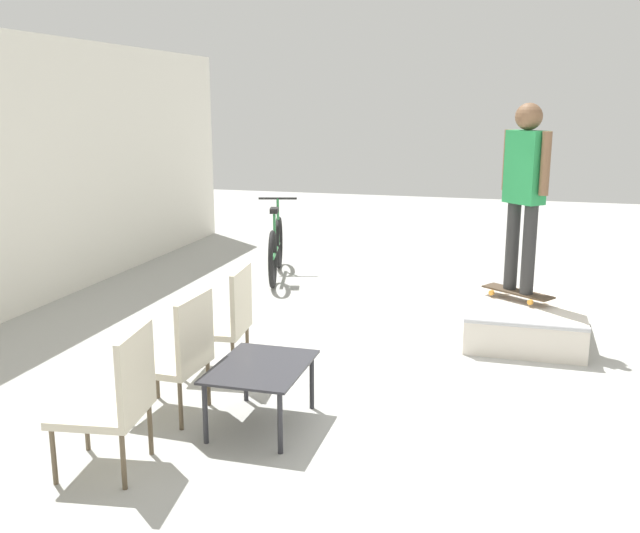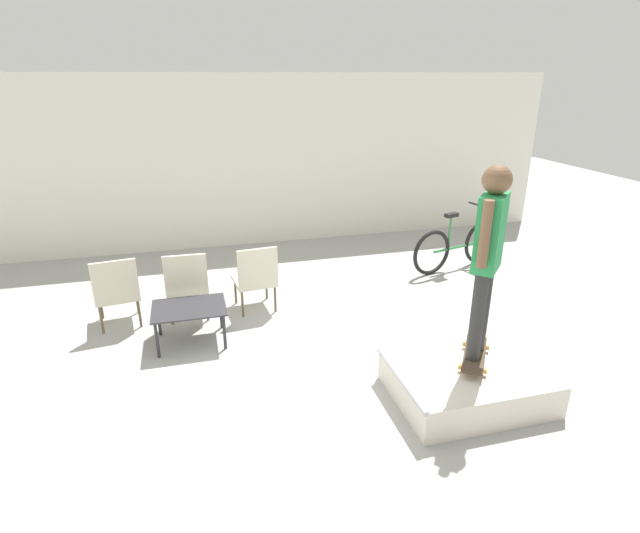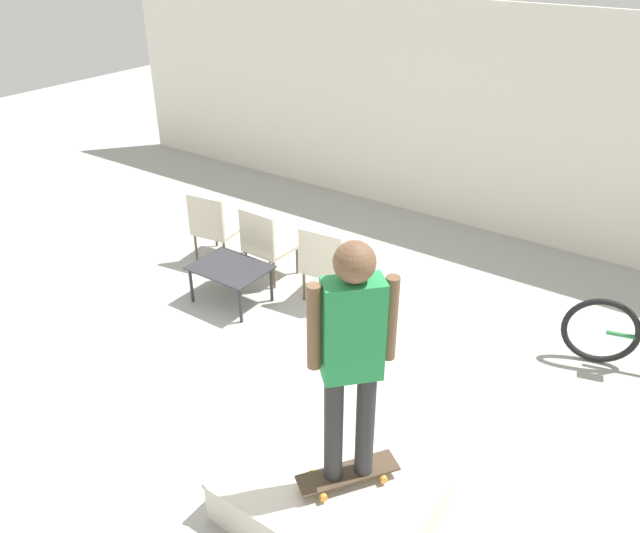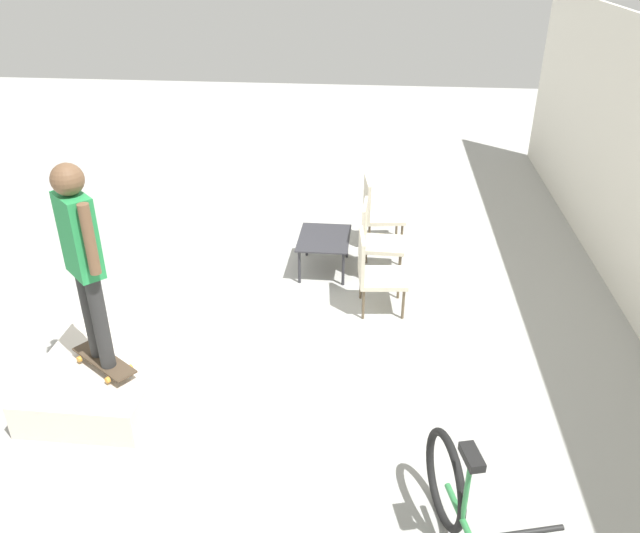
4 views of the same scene
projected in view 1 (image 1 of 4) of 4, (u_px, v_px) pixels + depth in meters
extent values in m
plane|color=#A8A8A3|center=(417.00, 387.00, 5.81)|extent=(24.00, 24.00, 0.00)
cube|color=silver|center=(525.00, 320.00, 7.03)|extent=(1.42, 1.09, 0.33)
cylinder|color=#B7B7BC|center=(526.00, 325.00, 6.32)|extent=(0.05, 1.09, 0.05)
cube|color=#473828|center=(518.00, 292.00, 7.09)|extent=(0.59, 0.72, 0.02)
cylinder|color=gold|center=(491.00, 293.00, 7.20)|extent=(0.06, 0.06, 0.05)
cylinder|color=gold|center=(505.00, 289.00, 7.34)|extent=(0.06, 0.06, 0.05)
cylinder|color=gold|center=(530.00, 302.00, 6.85)|extent=(0.06, 0.06, 0.05)
cylinder|color=gold|center=(544.00, 298.00, 6.99)|extent=(0.06, 0.06, 0.05)
cylinder|color=#2D2D2D|center=(529.00, 250.00, 6.89)|extent=(0.13, 0.13, 0.88)
cylinder|color=#2D2D2D|center=(512.00, 246.00, 7.08)|extent=(0.13, 0.13, 0.88)
cube|color=#28934C|center=(526.00, 167.00, 6.81)|extent=(0.41, 0.41, 0.70)
cylinder|color=brown|center=(545.00, 164.00, 6.59)|extent=(0.09, 0.09, 0.59)
cylinder|color=brown|center=(508.00, 160.00, 7.00)|extent=(0.09, 0.09, 0.59)
sphere|color=brown|center=(529.00, 117.00, 6.70)|extent=(0.26, 0.26, 0.26)
cube|color=#2D2D33|center=(261.00, 366.00, 5.03)|extent=(0.84, 0.63, 0.02)
cylinder|color=#2D2D33|center=(280.00, 423.00, 4.66)|extent=(0.04, 0.04, 0.44)
cylinder|color=#2D2D33|center=(312.00, 381.00, 5.36)|extent=(0.04, 0.04, 0.44)
cylinder|color=#2D2D33|center=(205.00, 413.00, 4.80)|extent=(0.04, 0.04, 0.44)
cylinder|color=#2D2D33|center=(246.00, 374.00, 5.50)|extent=(0.04, 0.04, 0.44)
cylinder|color=brown|center=(86.00, 424.00, 4.72)|extent=(0.03, 0.03, 0.37)
cylinder|color=brown|center=(54.00, 456.00, 4.29)|extent=(0.03, 0.03, 0.37)
cylinder|color=brown|center=(150.00, 428.00, 4.66)|extent=(0.03, 0.03, 0.37)
cylinder|color=brown|center=(123.00, 461.00, 4.23)|extent=(0.03, 0.03, 0.37)
cube|color=beige|center=(102.00, 411.00, 4.43)|extent=(0.59, 0.59, 0.05)
cube|color=beige|center=(136.00, 371.00, 4.33)|extent=(0.52, 0.11, 0.50)
cylinder|color=brown|center=(157.00, 376.00, 5.55)|extent=(0.03, 0.03, 0.37)
cylinder|color=brown|center=(126.00, 398.00, 5.14)|extent=(0.03, 0.03, 0.37)
cylinder|color=brown|center=(208.00, 382.00, 5.42)|extent=(0.03, 0.03, 0.37)
cylinder|color=brown|center=(181.00, 405.00, 5.01)|extent=(0.03, 0.03, 0.37)
cube|color=beige|center=(167.00, 363.00, 5.23)|extent=(0.54, 0.54, 0.05)
cube|color=beige|center=(195.00, 331.00, 5.10)|extent=(0.52, 0.06, 0.50)
cylinder|color=brown|center=(199.00, 342.00, 6.33)|extent=(0.03, 0.03, 0.37)
cylinder|color=brown|center=(182.00, 359.00, 5.91)|extent=(0.03, 0.03, 0.37)
cylinder|color=brown|center=(247.00, 345.00, 6.26)|extent=(0.03, 0.03, 0.37)
cylinder|color=brown|center=(233.00, 362.00, 5.84)|extent=(0.03, 0.03, 0.37)
cube|color=beige|center=(215.00, 329.00, 6.04)|extent=(0.57, 0.57, 0.05)
cube|color=beige|center=(241.00, 298.00, 5.94)|extent=(0.52, 0.09, 0.50)
torus|color=black|center=(279.00, 243.00, 9.90)|extent=(0.72, 0.24, 0.72)
torus|color=black|center=(273.00, 259.00, 8.84)|extent=(0.72, 0.24, 0.72)
cylinder|color=#338447|center=(276.00, 250.00, 9.37)|extent=(0.95, 0.29, 0.04)
cylinder|color=#338447|center=(275.00, 233.00, 9.12)|extent=(0.04, 0.04, 0.53)
cube|color=black|center=(274.00, 210.00, 9.05)|extent=(0.24, 0.15, 0.06)
cylinder|color=#338447|center=(278.00, 221.00, 9.72)|extent=(0.04, 0.04, 0.63)
cylinder|color=black|center=(278.00, 198.00, 9.65)|extent=(0.16, 0.51, 0.03)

